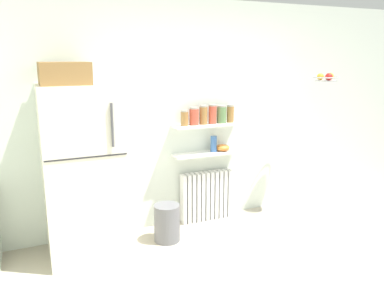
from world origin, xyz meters
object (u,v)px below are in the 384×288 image
(storage_jar_2, at_px, (203,115))
(hanging_fruit_basket, at_px, (326,77))
(refrigerator, at_px, (82,167))
(vase, at_px, (214,144))
(storage_jar_3, at_px, (213,114))
(storage_jar_4, at_px, (222,114))
(trash_bin, at_px, (167,223))
(storage_jar_5, at_px, (230,114))
(storage_jar_1, at_px, (194,116))
(storage_jar_0, at_px, (184,118))
(shelf_bowl, at_px, (222,148))
(radiator, at_px, (206,196))

(storage_jar_2, relative_size, hanging_fruit_basket, 0.70)
(refrigerator, xyz_separation_m, storage_jar_2, (1.42, 0.23, 0.41))
(refrigerator, height_order, hanging_fruit_basket, refrigerator)
(storage_jar_2, bearing_deg, vase, 0.00)
(storage_jar_3, distance_m, hanging_fruit_basket, 1.45)
(storage_jar_4, distance_m, trash_bin, 1.40)
(storage_jar_2, bearing_deg, storage_jar_5, 0.00)
(storage_jar_1, relative_size, storage_jar_4, 0.98)
(storage_jar_5, bearing_deg, storage_jar_0, 180.00)
(refrigerator, relative_size, storage_jar_1, 9.34)
(storage_jar_3, xyz_separation_m, hanging_fruit_basket, (1.35, -0.34, 0.41))
(storage_jar_0, bearing_deg, shelf_bowl, -0.00)
(storage_jar_1, distance_m, storage_jar_2, 0.12)
(storage_jar_4, height_order, hanging_fruit_basket, hanging_fruit_basket)
(storage_jar_2, xyz_separation_m, trash_bin, (-0.57, -0.31, -1.11))
(storage_jar_0, xyz_separation_m, storage_jar_1, (0.12, 0.00, 0.01))
(storage_jar_0, bearing_deg, refrigerator, -169.15)
(storage_jar_5, height_order, trash_bin, storage_jar_5)
(storage_jar_2, distance_m, storage_jar_4, 0.24)
(refrigerator, bearing_deg, storage_jar_2, 9.08)
(storage_jar_4, bearing_deg, storage_jar_0, 180.00)
(refrigerator, distance_m, storage_jar_5, 1.83)
(storage_jar_0, relative_size, storage_jar_4, 0.85)
(storage_jar_2, relative_size, vase, 1.17)
(storage_jar_5, xyz_separation_m, trash_bin, (-0.93, -0.31, -1.10))
(radiator, relative_size, hanging_fruit_basket, 2.03)
(shelf_bowl, bearing_deg, storage_jar_3, 180.00)
(radiator, bearing_deg, storage_jar_5, -5.82)
(hanging_fruit_basket, bearing_deg, storage_jar_2, 166.92)
(storage_jar_1, bearing_deg, shelf_bowl, -0.00)
(refrigerator, bearing_deg, storage_jar_3, 8.39)
(trash_bin, bearing_deg, vase, 23.65)
(trash_bin, bearing_deg, storage_jar_3, 24.23)
(radiator, relative_size, storage_jar_1, 3.14)
(storage_jar_2, relative_size, storage_jar_4, 1.06)
(radiator, xyz_separation_m, storage_jar_5, (0.29, -0.03, 1.00))
(refrigerator, bearing_deg, storage_jar_4, 7.80)
(storage_jar_2, bearing_deg, storage_jar_1, 180.00)
(hanging_fruit_basket, bearing_deg, storage_jar_3, 165.82)
(storage_jar_3, height_order, storage_jar_4, storage_jar_3)
(storage_jar_2, bearing_deg, radiator, 27.00)
(shelf_bowl, height_order, trash_bin, shelf_bowl)
(shelf_bowl, bearing_deg, storage_jar_0, 180.00)
(vase, bearing_deg, storage_jar_2, -180.00)
(storage_jar_2, xyz_separation_m, storage_jar_4, (0.24, 0.00, -0.01))
(storage_jar_3, bearing_deg, refrigerator, -171.61)
(refrigerator, distance_m, shelf_bowl, 1.69)
(vase, relative_size, shelf_bowl, 1.09)
(storage_jar_4, relative_size, storage_jar_5, 1.00)
(storage_jar_0, relative_size, storage_jar_3, 0.79)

